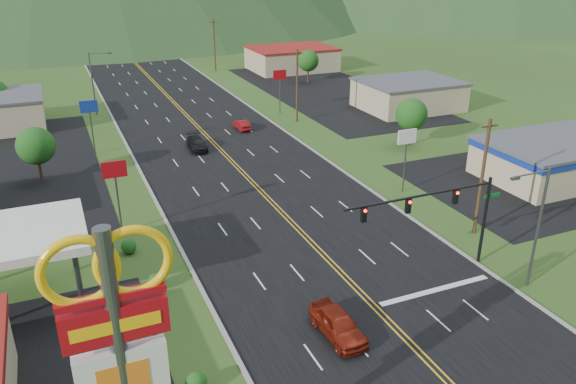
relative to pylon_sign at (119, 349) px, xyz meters
name	(u,v)px	position (x,y,z in m)	size (l,w,h in m)	color
pylon_sign	(119,349)	(0.00, 0.00, 0.00)	(4.32, 0.60, 14.00)	#59595E
traffic_signal	(443,208)	(23.48, 12.00, -3.97)	(13.10, 0.43, 7.00)	black
streetlight_east	(536,221)	(28.18, 8.00, -4.12)	(3.28, 0.25, 9.00)	#59595E
streetlight_west	(94,79)	(5.32, 68.00, -4.12)	(3.28, 0.25, 9.00)	#59595E
gas_canopy	(5,239)	(-5.00, 20.00, -4.43)	(10.00, 8.00, 5.30)	white
building_east_near	(557,157)	(47.00, 23.00, -7.03)	(15.40, 10.40, 4.10)	#CAB88C
building_east_mid	(408,94)	(49.00, 53.00, -7.14)	(14.40, 11.40, 4.30)	#CAB88C
building_east_far	(292,58)	(45.00, 88.00, -7.04)	(16.40, 12.40, 4.50)	#CAB88C
pole_sign_west_a	(115,177)	(3.00, 28.00, -4.25)	(2.00, 0.18, 6.40)	#59595E
pole_sign_west_b	(90,112)	(3.00, 50.00, -4.25)	(2.00, 0.18, 6.40)	#59595E
pole_sign_east_a	(407,143)	(30.00, 26.00, -4.25)	(2.00, 0.18, 6.40)	#59595E
pole_sign_east_b	(280,79)	(30.00, 58.00, -4.25)	(2.00, 0.18, 6.40)	#59595E
tree_west_a	(36,146)	(-3.00, 43.00, -5.41)	(3.84, 3.84, 5.82)	#382314
tree_east_a	(412,114)	(39.00, 38.00, -5.41)	(3.84, 3.84, 5.82)	#382314
tree_east_b	(308,61)	(43.00, 76.00, -5.41)	(3.84, 3.84, 5.82)	#382314
utility_pole_a	(482,177)	(30.50, 16.00, -4.17)	(1.60, 0.28, 10.00)	#382314
utility_pole_b	(297,85)	(30.50, 53.00, -4.17)	(1.60, 0.28, 10.00)	#382314
utility_pole_c	(214,45)	(30.50, 93.00, -4.17)	(1.60, 0.28, 10.00)	#382314
utility_pole_d	(170,23)	(30.50, 133.00, -4.17)	(1.60, 0.28, 10.00)	#382314
car_red_near	(338,324)	(13.29, 8.25, -8.47)	(1.97, 4.90, 1.67)	maroon
car_dark_mid	(197,144)	(14.48, 46.65, -8.60)	(1.97, 4.84, 1.41)	black
car_red_far	(242,125)	(22.15, 52.45, -8.66)	(1.35, 3.88, 1.28)	maroon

